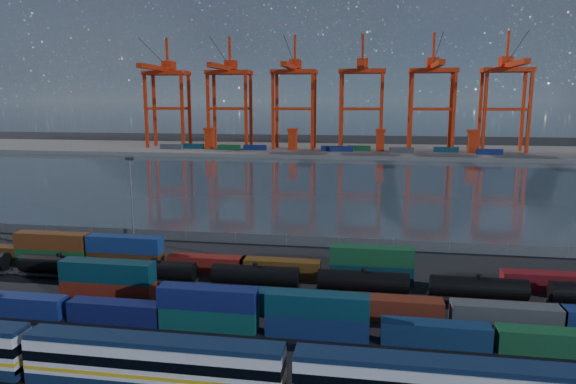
# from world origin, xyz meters

# --- Properties ---
(ground) EXTENTS (700.00, 700.00, 0.00)m
(ground) POSITION_xyz_m (0.00, 0.00, 0.00)
(ground) COLOR black
(ground) RESTS_ON ground
(harbor_water) EXTENTS (700.00, 700.00, 0.00)m
(harbor_water) POSITION_xyz_m (0.00, 105.00, 0.01)
(harbor_water) COLOR #2E3943
(harbor_water) RESTS_ON ground
(far_quay) EXTENTS (700.00, 70.00, 2.00)m
(far_quay) POSITION_xyz_m (0.00, 210.00, 1.00)
(far_quay) COLOR #514F4C
(far_quay) RESTS_ON ground
(distant_mountains) EXTENTS (2470.00, 1100.00, 520.00)m
(distant_mountains) POSITION_xyz_m (63.02, 1600.00, 220.29)
(distant_mountains) COLOR #1E2630
(distant_mountains) RESTS_ON ground
(passenger_train) EXTENTS (77.00, 3.09, 5.30)m
(passenger_train) POSITION_xyz_m (-4.31, -23.07, 2.66)
(passenger_train) COLOR silver
(passenger_train) RESTS_ON ground
(container_row_south) EXTENTS (140.22, 2.45, 5.23)m
(container_row_south) POSITION_xyz_m (-21.87, -9.20, 2.12)
(container_row_south) COLOR #393C3D
(container_row_south) RESTS_ON ground
(container_row_mid) EXTENTS (142.06, 2.66, 5.66)m
(container_row_mid) POSITION_xyz_m (8.36, -2.97, 1.70)
(container_row_mid) COLOR #3B3E40
(container_row_mid) RESTS_ON ground
(container_row_north) EXTENTS (142.29, 2.55, 5.43)m
(container_row_north) POSITION_xyz_m (-18.14, 10.58, 2.13)
(container_row_north) COLOR #0F244C
(container_row_north) RESTS_ON ground
(tanker_string) EXTENTS (137.15, 2.82, 4.04)m
(tanker_string) POSITION_xyz_m (14.85, 4.25, 2.03)
(tanker_string) COLOR black
(tanker_string) RESTS_ON ground
(waterfront_fence) EXTENTS (160.12, 0.12, 2.20)m
(waterfront_fence) POSITION_xyz_m (-0.00, 28.00, 1.00)
(waterfront_fence) COLOR #595B5E
(waterfront_fence) RESTS_ON ground
(yard_light_mast) EXTENTS (1.60, 0.40, 16.60)m
(yard_light_mast) POSITION_xyz_m (-30.00, 26.00, 9.30)
(yard_light_mast) COLOR slate
(yard_light_mast) RESTS_ON ground
(gantry_cranes) EXTENTS (198.37, 44.86, 60.75)m
(gantry_cranes) POSITION_xyz_m (-7.50, 203.39, 37.24)
(gantry_cranes) COLOR red
(gantry_cranes) RESTS_ON ground
(quay_containers) EXTENTS (172.58, 10.99, 2.60)m
(quay_containers) POSITION_xyz_m (-11.00, 195.46, 3.30)
(quay_containers) COLOR navy
(quay_containers) RESTS_ON far_quay
(straddle_carriers) EXTENTS (140.00, 7.00, 11.10)m
(straddle_carriers) POSITION_xyz_m (-2.50, 200.00, 7.82)
(straddle_carriers) COLOR red
(straddle_carriers) RESTS_ON far_quay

